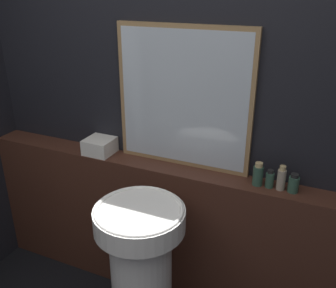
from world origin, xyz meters
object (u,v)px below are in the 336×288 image
Objects in this scene: pedestal_sink at (141,272)px; body_wash_bottle at (294,184)px; towel_stack at (100,146)px; shampoo_bottle at (258,175)px; lotion_bottle at (281,179)px; conditioner_bottle at (270,179)px; mirror at (183,99)px.

pedestal_sink is 8.92× the size of body_wash_bottle.
shampoo_bottle is (1.02, 0.00, 0.01)m from towel_stack.
body_wash_bottle is at bearing -0.00° from lotion_bottle.
towel_stack is at bearing 180.00° from body_wash_bottle.
body_wash_bottle reaches higher than conditioner_bottle.
pedestal_sink is at bearing -146.78° from body_wash_bottle.
towel_stack is 1.08m from conditioner_bottle.
conditioner_bottle is at bearing -180.00° from lotion_bottle.
body_wash_bottle is (0.12, 0.00, 0.00)m from conditioner_bottle.
lotion_bottle reaches higher than body_wash_bottle.
body_wash_bottle is at bearing 0.00° from shampoo_bottle.
shampoo_bottle is (0.49, 0.45, 0.49)m from pedestal_sink.
conditioner_bottle reaches higher than pedestal_sink.
mirror reaches higher than conditioner_bottle.
shampoo_bottle is at bearing 42.08° from pedestal_sink.
pedestal_sink is at bearing -92.31° from mirror.
conditioner_bottle is at bearing 180.00° from body_wash_bottle.
shampoo_bottle reaches higher than body_wash_bottle.
conditioner_bottle is (1.08, 0.00, -0.00)m from towel_stack.
shampoo_bottle reaches higher than towel_stack.
shampoo_bottle is at bearing 0.00° from towel_stack.
conditioner_bottle is (0.56, 0.45, 0.48)m from pedestal_sink.
shampoo_bottle is at bearing 180.00° from body_wash_bottle.
lotion_bottle is 0.07m from body_wash_bottle.
towel_stack is at bearing -180.00° from lotion_bottle.
towel_stack is (-0.54, -0.07, -0.36)m from mirror.
mirror is 0.76m from body_wash_bottle.
mirror reaches higher than towel_stack.
towel_stack reaches higher than pedestal_sink.
body_wash_bottle is (0.06, -0.00, -0.02)m from lotion_bottle.
body_wash_bottle reaches higher than towel_stack.
mirror is 5.87× the size of lotion_bottle.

